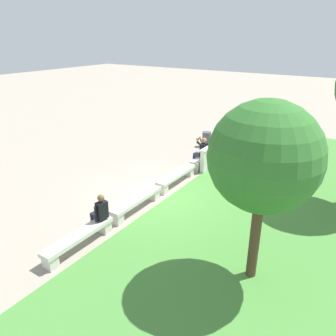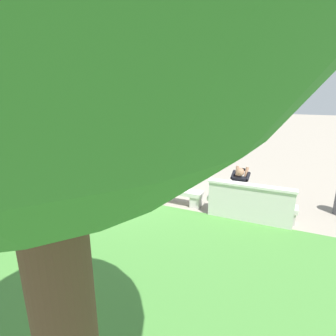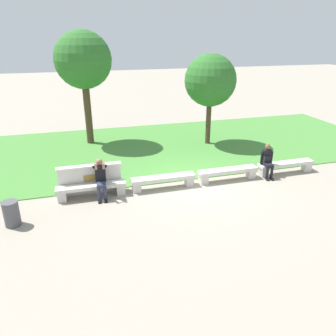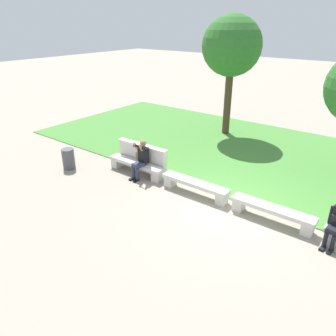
% 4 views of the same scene
% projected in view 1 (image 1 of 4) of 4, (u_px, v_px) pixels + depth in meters
% --- Properties ---
extents(ground_plane, '(80.00, 80.00, 0.00)m').
position_uv_depth(ground_plane, '(158.00, 196.00, 11.80)').
color(ground_plane, gray).
extents(grass_strip, '(21.69, 8.00, 0.03)m').
position_uv_depth(grass_strip, '(281.00, 233.00, 9.56)').
color(grass_strip, '#478438').
rests_on(grass_strip, ground).
extents(bench_main, '(2.28, 0.40, 0.45)m').
position_uv_depth(bench_main, '(206.00, 158.00, 14.54)').
color(bench_main, beige).
rests_on(bench_main, ground).
extents(bench_near, '(2.28, 0.40, 0.45)m').
position_uv_depth(bench_near, '(176.00, 176.00, 12.64)').
color(bench_near, beige).
rests_on(bench_near, ground).
extents(bench_mid, '(2.28, 0.40, 0.45)m').
position_uv_depth(bench_mid, '(136.00, 202.00, 10.73)').
color(bench_mid, beige).
rests_on(bench_mid, ground).
extents(bench_far, '(2.28, 0.40, 0.45)m').
position_uv_depth(bench_far, '(79.00, 238.00, 8.82)').
color(bench_far, beige).
rests_on(bench_far, ground).
extents(backrest_wall_with_plaque, '(2.13, 0.24, 1.01)m').
position_uv_depth(backrest_wall_with_plaque, '(213.00, 155.00, 14.29)').
color(backrest_wall_with_plaque, beige).
rests_on(backrest_wall_with_plaque, ground).
extents(person_photographer, '(0.48, 0.73, 1.32)m').
position_uv_depth(person_photographer, '(201.00, 150.00, 14.17)').
color(person_photographer, black).
rests_on(person_photographer, ground).
extents(person_distant, '(0.48, 0.70, 1.26)m').
position_uv_depth(person_distant, '(100.00, 212.00, 9.41)').
color(person_distant, black).
rests_on(person_distant, ground).
extents(backpack, '(0.28, 0.24, 0.43)m').
position_uv_depth(backpack, '(102.00, 213.00, 9.42)').
color(backpack, black).
rests_on(backpack, bench_far).
extents(tree_left_background, '(2.40, 2.40, 4.26)m').
position_uv_depth(tree_left_background, '(264.00, 157.00, 6.77)').
color(tree_left_background, '#4C3826').
rests_on(tree_left_background, ground).
extents(trash_bin, '(0.44, 0.44, 0.75)m').
position_uv_depth(trash_bin, '(206.00, 139.00, 16.86)').
color(trash_bin, '#4C4C51').
rests_on(trash_bin, ground).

